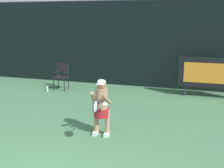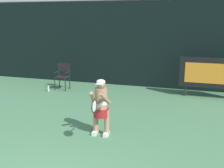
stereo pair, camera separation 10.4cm
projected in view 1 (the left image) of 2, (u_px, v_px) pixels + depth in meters
name	position (u px, v px, depth m)	size (l,w,h in m)	color
backdrop_screen	(136.00, 45.00, 11.59)	(18.00, 0.12, 3.66)	black
scoreboard	(209.00, 73.00, 10.04)	(2.20, 0.21, 1.50)	black
umpire_chair	(62.00, 75.00, 11.29)	(0.52, 0.44, 1.08)	black
water_bottle	(47.00, 89.00, 11.04)	(0.07, 0.07, 0.27)	silver
tennis_player	(102.00, 105.00, 6.84)	(0.52, 0.59, 1.45)	white
tennis_racket	(96.00, 106.00, 6.13)	(0.03, 0.60, 0.31)	black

